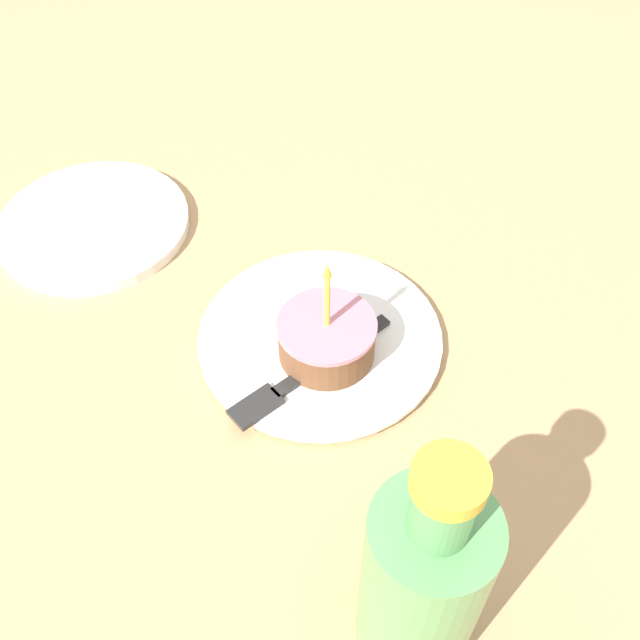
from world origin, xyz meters
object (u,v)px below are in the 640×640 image
object	(u,v)px
side_plate	(94,224)
cake_slice	(327,338)
fork	(304,374)
bottle	(423,580)
plate	(320,338)

from	to	relation	value
side_plate	cake_slice	bearing A→B (deg)	-82.74
fork	side_plate	world-z (taller)	fork
cake_slice	side_plate	distance (m)	0.31
cake_slice	side_plate	xyz separation A→B (m)	(-0.04, 0.30, -0.03)
bottle	side_plate	world-z (taller)	bottle
plate	fork	bearing A→B (deg)	-153.56
cake_slice	fork	world-z (taller)	cake_slice
plate	bottle	distance (m)	0.28
bottle	side_plate	xyz separation A→B (m)	(0.10, 0.51, -0.08)
cake_slice	side_plate	bearing A→B (deg)	97.26
plate	bottle	size ratio (longest dim) A/B	1.03
fork	bottle	distance (m)	0.24
plate	fork	distance (m)	0.05
cake_slice	bottle	bearing A→B (deg)	-123.32
bottle	side_plate	bearing A→B (deg)	79.26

